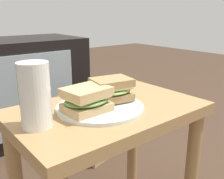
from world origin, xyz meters
name	(u,v)px	position (x,y,z in m)	size (l,w,h in m)	color
side_table	(108,135)	(0.00, 0.00, 0.37)	(0.56, 0.36, 0.46)	#A37A4C
tv_cabinet	(0,91)	(-0.05, 0.95, 0.29)	(0.96, 0.46, 0.58)	black
plate	(100,107)	(-0.03, 0.00, 0.47)	(0.25, 0.25, 0.01)	silver
sandwich_front	(87,99)	(-0.08, -0.01, 0.50)	(0.13, 0.11, 0.07)	tan
sandwich_back	(112,89)	(0.02, 0.01, 0.51)	(0.14, 0.12, 0.07)	#9E7A4C
beer_glass	(35,97)	(-0.22, 0.00, 0.54)	(0.07, 0.07, 0.16)	silver
paper_bag	(98,124)	(0.28, 0.44, 0.17)	(0.25, 0.20, 0.35)	tan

